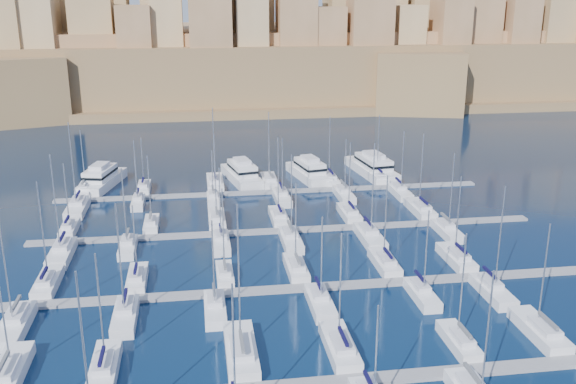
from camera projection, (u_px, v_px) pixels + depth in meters
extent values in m
plane|color=black|center=(298.00, 254.00, 97.27)|extent=(600.00, 600.00, 0.00)
cube|color=slate|center=(352.00, 381.00, 65.06)|extent=(84.00, 2.00, 0.40)
cube|color=slate|center=(313.00, 287.00, 85.87)|extent=(84.00, 2.00, 0.40)
cube|color=slate|center=(289.00, 230.00, 106.67)|extent=(84.00, 2.00, 0.40)
cube|color=slate|center=(273.00, 192.00, 127.47)|extent=(84.00, 2.00, 0.40)
cube|color=silver|center=(10.00, 373.00, 65.76)|extent=(2.96, 9.86, 1.69)
cube|color=silver|center=(6.00, 368.00, 64.48)|extent=(2.07, 4.44, 0.70)
cylinder|color=#9EA0A8|center=(2.00, 307.00, 64.10)|extent=(0.18, 0.18, 12.78)
cube|color=#595B60|center=(3.00, 362.00, 63.70)|extent=(0.35, 3.94, 0.35)
cube|color=silver|center=(105.00, 368.00, 66.71)|extent=(2.71, 9.05, 1.65)
cube|color=silver|center=(103.00, 363.00, 65.51)|extent=(1.90, 4.07, 0.70)
cylinder|color=#9EA0A8|center=(100.00, 308.00, 65.15)|extent=(0.18, 0.18, 11.85)
cube|color=black|center=(102.00, 356.00, 64.77)|extent=(0.35, 3.62, 0.35)
cube|color=silver|center=(241.00, 352.00, 69.60)|extent=(3.30, 11.01, 1.75)
cube|color=silver|center=(242.00, 347.00, 68.20)|extent=(2.31, 4.96, 0.70)
cylinder|color=#9EA0A8|center=(239.00, 276.00, 67.53)|extent=(0.18, 0.18, 15.87)
cube|color=#595B60|center=(242.00, 341.00, 67.37)|extent=(0.35, 4.40, 0.35)
cube|color=silver|center=(340.00, 348.00, 70.51)|extent=(2.92, 9.73, 1.69)
cube|color=silver|center=(342.00, 343.00, 69.24)|extent=(2.04, 4.38, 0.70)
cylinder|color=#9EA0A8|center=(340.00, 287.00, 68.89)|extent=(0.18, 0.18, 12.44)
cube|color=black|center=(343.00, 336.00, 68.47)|extent=(0.35, 3.89, 0.35)
cube|color=silver|center=(459.00, 343.00, 71.63)|extent=(2.44, 8.13, 1.61)
cube|color=silver|center=(462.00, 337.00, 70.52)|extent=(1.71, 3.66, 0.70)
cylinder|color=#9EA0A8|center=(462.00, 285.00, 70.01)|extent=(0.18, 0.18, 12.06)
cube|color=#595B60|center=(465.00, 330.00, 69.83)|extent=(0.35, 3.25, 0.35)
cube|color=silver|center=(539.00, 332.00, 73.85)|extent=(2.96, 9.87, 1.69)
cube|color=silver|center=(545.00, 327.00, 72.56)|extent=(2.07, 4.44, 0.70)
cylinder|color=#9EA0A8|center=(544.00, 275.00, 72.27)|extent=(0.18, 0.18, 12.22)
cube|color=#595B60|center=(548.00, 320.00, 71.79)|extent=(0.35, 3.95, 0.35)
cylinder|color=#9EA0A8|center=(85.00, 359.00, 52.35)|extent=(0.18, 0.18, 15.58)
cylinder|color=#9EA0A8|center=(234.00, 354.00, 55.27)|extent=(0.18, 0.18, 13.35)
cylinder|color=#9EA0A8|center=(376.00, 357.00, 57.78)|extent=(0.18, 0.18, 10.27)
cube|color=black|center=(369.00, 382.00, 60.54)|extent=(0.35, 3.52, 0.35)
cylinder|color=#9EA0A8|center=(487.00, 337.00, 58.18)|extent=(0.18, 0.18, 13.14)
cube|color=#595B60|center=(473.00, 374.00, 61.57)|extent=(0.35, 3.96, 0.35)
cube|color=silver|center=(48.00, 284.00, 86.14)|extent=(2.74, 9.14, 1.66)
cube|color=silver|center=(45.00, 279.00, 84.93)|extent=(1.92, 4.11, 0.70)
cylinder|color=#9EA0A8|center=(42.00, 230.00, 84.37)|extent=(0.18, 0.18, 13.35)
cube|color=black|center=(44.00, 273.00, 84.19)|extent=(0.35, 3.66, 0.35)
cube|color=silver|center=(137.00, 280.00, 87.48)|extent=(2.54, 8.48, 1.62)
cube|color=silver|center=(136.00, 274.00, 86.33)|extent=(1.78, 3.81, 0.70)
cylinder|color=#9EA0A8|center=(135.00, 240.00, 86.21)|extent=(0.18, 0.18, 9.71)
cube|color=black|center=(136.00, 268.00, 85.62)|extent=(0.35, 3.39, 0.35)
cube|color=silver|center=(225.00, 276.00, 88.71)|extent=(2.28, 7.59, 1.58)
cube|color=silver|center=(225.00, 270.00, 87.66)|extent=(1.59, 3.42, 0.70)
cylinder|color=#9EA0A8|center=(223.00, 230.00, 87.11)|extent=(0.18, 0.18, 11.72)
cube|color=#595B60|center=(225.00, 264.00, 86.99)|extent=(0.35, 3.04, 0.35)
cube|color=silver|center=(296.00, 269.00, 90.71)|extent=(2.66, 8.85, 1.64)
cube|color=silver|center=(297.00, 264.00, 89.52)|extent=(1.86, 3.98, 0.70)
cylinder|color=#9EA0A8|center=(296.00, 224.00, 89.14)|extent=(0.18, 0.18, 11.81)
cube|color=#595B60|center=(298.00, 258.00, 88.80)|extent=(0.35, 3.54, 0.35)
cube|color=silver|center=(384.00, 264.00, 92.60)|extent=(2.72, 9.06, 1.65)
cube|color=silver|center=(387.00, 259.00, 91.40)|extent=(1.90, 4.08, 0.70)
cylinder|color=#9EA0A8|center=(386.00, 217.00, 90.97)|extent=(0.18, 0.18, 12.35)
cube|color=black|center=(388.00, 253.00, 90.66)|extent=(0.35, 3.63, 0.35)
cube|color=silver|center=(456.00, 259.00, 94.34)|extent=(2.85, 9.52, 1.68)
cube|color=silver|center=(459.00, 254.00, 93.09)|extent=(2.00, 4.28, 0.70)
cylinder|color=#9EA0A8|center=(458.00, 215.00, 92.83)|extent=(0.18, 0.18, 11.60)
cube|color=black|center=(461.00, 248.00, 92.33)|extent=(0.35, 3.81, 0.35)
cube|color=silver|center=(15.00, 327.00, 74.97)|extent=(3.02, 10.07, 1.70)
cube|color=silver|center=(16.00, 313.00, 75.57)|extent=(2.11, 4.53, 0.70)
cylinder|color=#9EA0A8|center=(6.00, 271.00, 72.36)|extent=(0.18, 0.18, 12.83)
cube|color=#595B60|center=(16.00, 303.00, 75.74)|extent=(0.35, 4.03, 0.35)
cube|color=silver|center=(125.00, 317.00, 77.17)|extent=(2.74, 9.14, 1.66)
cube|color=silver|center=(125.00, 305.00, 77.68)|extent=(1.92, 4.11, 0.70)
cylinder|color=#9EA0A8|center=(120.00, 260.00, 74.47)|extent=(0.18, 0.18, 13.74)
cube|color=black|center=(125.00, 296.00, 77.81)|extent=(0.35, 3.66, 0.35)
cube|color=silver|center=(215.00, 310.00, 78.91)|extent=(2.59, 8.62, 1.63)
cube|color=silver|center=(214.00, 299.00, 79.38)|extent=(1.81, 3.88, 0.70)
cylinder|color=#9EA0A8|center=(213.00, 264.00, 76.63)|extent=(0.18, 0.18, 11.10)
cube|color=#595B60|center=(214.00, 289.00, 79.48)|extent=(0.35, 3.45, 0.35)
cube|color=silver|center=(320.00, 304.00, 80.57)|extent=(2.69, 8.97, 1.65)
cube|color=silver|center=(319.00, 292.00, 81.08)|extent=(1.88, 4.04, 0.70)
cylinder|color=#9EA0A8|center=(322.00, 259.00, 78.30)|extent=(0.18, 0.18, 10.92)
cube|color=black|center=(318.00, 283.00, 81.19)|extent=(0.35, 3.59, 0.35)
cube|color=silver|center=(422.00, 296.00, 82.77)|extent=(2.49, 8.29, 1.61)
cube|color=silver|center=(420.00, 285.00, 83.22)|extent=(1.74, 3.73, 0.70)
cylinder|color=#9EA0A8|center=(426.00, 252.00, 80.53)|extent=(0.18, 0.18, 10.99)
cube|color=black|center=(420.00, 276.00, 83.30)|extent=(0.35, 3.31, 0.35)
cube|color=silver|center=(493.00, 292.00, 83.66)|extent=(2.75, 9.17, 1.66)
cube|color=silver|center=(490.00, 281.00, 84.18)|extent=(1.93, 4.13, 0.70)
cylinder|color=#9EA0A8|center=(500.00, 238.00, 80.95)|extent=(0.18, 0.18, 13.80)
cube|color=black|center=(490.00, 272.00, 84.31)|extent=(0.35, 3.67, 0.35)
cube|color=silver|center=(70.00, 229.00, 106.24)|extent=(2.36, 7.87, 1.59)
cube|color=silver|center=(68.00, 224.00, 105.15)|extent=(1.65, 3.54, 0.70)
cylinder|color=#9EA0A8|center=(66.00, 194.00, 104.85)|extent=(0.18, 0.18, 10.37)
cube|color=black|center=(67.00, 219.00, 104.47)|extent=(0.35, 3.15, 0.35)
cube|color=silver|center=(151.00, 225.00, 108.09)|extent=(2.36, 7.87, 1.59)
cube|color=silver|center=(151.00, 220.00, 107.01)|extent=(1.65, 3.54, 0.70)
cylinder|color=#9EA0A8|center=(149.00, 188.00, 106.58)|extent=(0.18, 0.18, 11.19)
cube|color=#595B60|center=(150.00, 215.00, 106.33)|extent=(0.35, 3.15, 0.35)
cube|color=silver|center=(217.00, 220.00, 110.30)|extent=(2.80, 9.33, 1.67)
cube|color=silver|center=(217.00, 216.00, 109.07)|extent=(1.96, 4.20, 0.70)
cylinder|color=#9EA0A8|center=(215.00, 175.00, 108.39)|extent=(0.18, 0.18, 14.31)
cube|color=#595B60|center=(217.00, 211.00, 108.32)|extent=(0.35, 3.73, 0.35)
cube|color=silver|center=(279.00, 218.00, 111.66)|extent=(2.71, 9.04, 1.65)
cube|color=silver|center=(279.00, 213.00, 110.46)|extent=(1.90, 4.07, 0.70)
cylinder|color=#9EA0A8|center=(278.00, 176.00, 109.88)|extent=(0.18, 0.18, 13.33)
cube|color=black|center=(280.00, 208.00, 109.72)|extent=(0.35, 3.62, 0.35)
cube|color=silver|center=(349.00, 214.00, 113.42)|extent=(2.72, 9.08, 1.65)
cube|color=silver|center=(350.00, 210.00, 112.22)|extent=(1.91, 4.09, 0.70)
cylinder|color=#9EA0A8|center=(350.00, 176.00, 111.83)|extent=(0.18, 0.18, 12.09)
cube|color=black|center=(351.00, 205.00, 111.48)|extent=(0.35, 3.63, 0.35)
cube|color=silver|center=(420.00, 210.00, 115.71)|extent=(3.01, 10.04, 1.70)
cube|color=silver|center=(422.00, 205.00, 114.41)|extent=(2.11, 4.52, 0.70)
cylinder|color=#9EA0A8|center=(422.00, 170.00, 114.01)|extent=(0.18, 0.18, 13.05)
cube|color=black|center=(424.00, 201.00, 113.62)|extent=(0.35, 4.02, 0.35)
cube|color=silver|center=(62.00, 254.00, 95.90)|extent=(3.05, 10.18, 1.71)
cube|color=silver|center=(62.00, 244.00, 96.51)|extent=(2.14, 4.58, 0.70)
cylinder|color=#9EA0A8|center=(55.00, 203.00, 93.01)|extent=(0.18, 0.18, 14.65)
cube|color=black|center=(62.00, 237.00, 96.68)|extent=(0.35, 4.07, 0.35)
cube|color=silver|center=(128.00, 248.00, 98.23)|extent=(2.43, 8.09, 1.60)
cube|color=silver|center=(128.00, 240.00, 98.66)|extent=(1.70, 3.64, 0.70)
cylinder|color=#9EA0A8|center=(124.00, 207.00, 95.85)|extent=(0.18, 0.18, 12.02)
cube|color=#595B60|center=(127.00, 232.00, 98.73)|extent=(0.35, 3.24, 0.35)
cube|color=silver|center=(221.00, 244.00, 99.96)|extent=(2.59, 8.63, 1.63)
cube|color=silver|center=(221.00, 235.00, 100.43)|extent=(1.81, 3.88, 0.70)
cylinder|color=#9EA0A8|center=(220.00, 205.00, 97.60)|extent=(0.18, 0.18, 11.59)
cube|color=black|center=(220.00, 228.00, 100.53)|extent=(0.35, 3.45, 0.35)
cube|color=silver|center=(291.00, 241.00, 101.06)|extent=(2.85, 9.49, 1.67)
cube|color=silver|center=(290.00, 232.00, 101.61)|extent=(1.99, 4.27, 0.70)
cylinder|color=#9EA0A8|center=(291.00, 197.00, 98.41)|extent=(0.18, 0.18, 13.34)
cube|color=#595B60|center=(290.00, 225.00, 101.75)|extent=(0.35, 3.80, 0.35)
cube|color=silver|center=(370.00, 238.00, 102.43)|extent=(3.10, 10.32, 1.72)
cube|color=silver|center=(369.00, 228.00, 103.05)|extent=(2.17, 4.65, 0.70)
cylinder|color=#9EA0A8|center=(373.00, 189.00, 99.53)|extent=(0.18, 0.18, 14.72)
cube|color=black|center=(368.00, 221.00, 103.23)|extent=(0.35, 4.13, 0.35)
cube|color=silver|center=(447.00, 232.00, 104.99)|extent=(2.65, 8.84, 1.64)
cube|color=silver|center=(446.00, 223.00, 105.48)|extent=(1.86, 3.98, 0.70)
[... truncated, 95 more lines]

